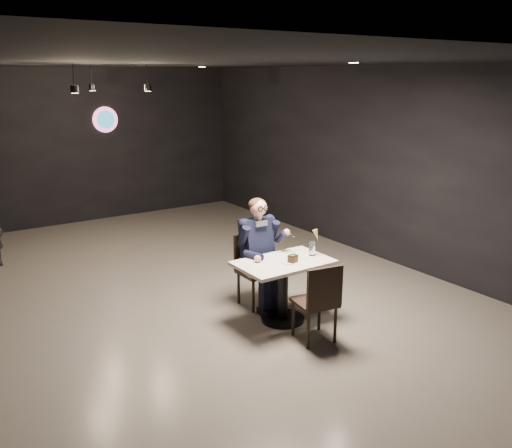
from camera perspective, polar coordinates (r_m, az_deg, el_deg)
floor at (r=7.38m, az=-9.03°, el=-7.47°), size 9.00×9.00×0.00m
wall_sign at (r=11.30m, az=-15.59°, el=10.54°), size 0.50×0.06×0.50m
pendant_lights at (r=8.68m, az=-15.71°, el=15.07°), size 1.40×1.20×0.36m
main_table at (r=6.47m, az=2.86°, el=-7.06°), size 1.10×0.70×0.75m
chair_far at (r=6.86m, az=0.11°, el=-4.96°), size 0.42×0.46×0.92m
chair_near at (r=6.02m, az=6.19°, el=-8.02°), size 0.49×0.52×0.92m
seated_man at (r=6.77m, az=0.11°, el=-2.90°), size 0.60×0.80×1.44m
dessert_plate at (r=6.31m, az=3.57°, el=-3.97°), size 0.21×0.21×0.01m
cake_slice at (r=6.27m, az=3.90°, el=-3.68°), size 0.12×0.11×0.07m
mint_leaf at (r=6.25m, az=3.90°, el=-3.32°), size 0.06×0.04×0.01m
sundae_glass at (r=6.54m, az=5.92°, el=-2.61°), size 0.07×0.07×0.17m
wafer_cone at (r=6.51m, az=6.38°, el=-1.17°), size 0.08×0.08×0.14m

